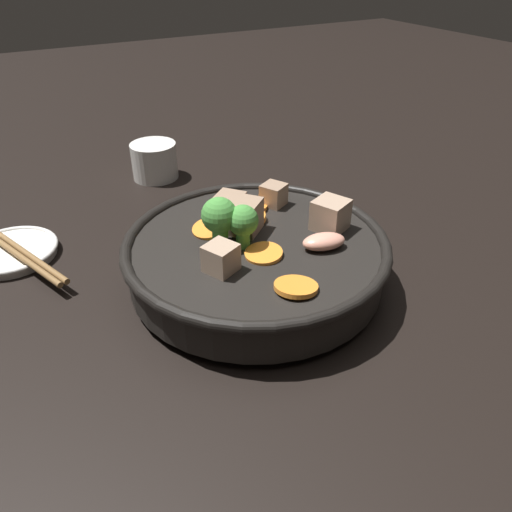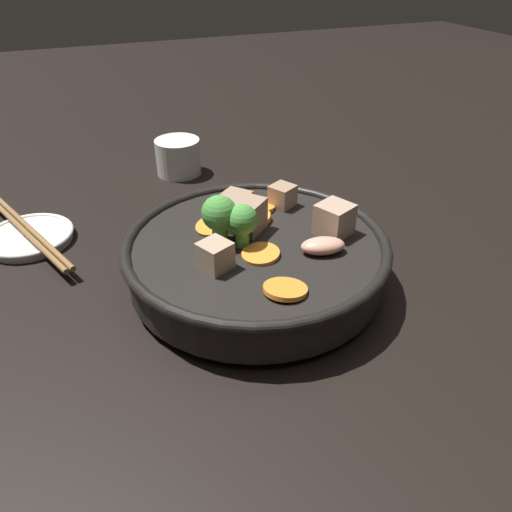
{
  "view_description": "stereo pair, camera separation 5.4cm",
  "coord_description": "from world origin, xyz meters",
  "px_view_note": "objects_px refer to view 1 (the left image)",
  "views": [
    {
      "loc": [
        -0.22,
        -0.39,
        0.33
      ],
      "look_at": [
        0.0,
        0.0,
        0.04
      ],
      "focal_mm": 35.0,
      "sensor_mm": 36.0,
      "label": 1
    },
    {
      "loc": [
        -0.17,
        -0.42,
        0.33
      ],
      "look_at": [
        0.0,
        0.0,
        0.04
      ],
      "focal_mm": 35.0,
      "sensor_mm": 36.0,
      "label": 2
    }
  ],
  "objects_px": {
    "tea_cup": "(152,161)",
    "stirfry_bowl": "(256,254)",
    "side_saucer": "(11,252)",
    "chopsticks_pair": "(9,245)"
  },
  "relations": [
    {
      "from": "tea_cup",
      "to": "chopsticks_pair",
      "type": "xyz_separation_m",
      "value": [
        -0.23,
        -0.14,
        -0.01
      ]
    },
    {
      "from": "stirfry_bowl",
      "to": "chopsticks_pair",
      "type": "bearing_deg",
      "value": 140.55
    },
    {
      "from": "tea_cup",
      "to": "chopsticks_pair",
      "type": "relative_size",
      "value": 0.31
    },
    {
      "from": "tea_cup",
      "to": "chopsticks_pair",
      "type": "height_order",
      "value": "tea_cup"
    },
    {
      "from": "tea_cup",
      "to": "chopsticks_pair",
      "type": "bearing_deg",
      "value": -148.9
    },
    {
      "from": "chopsticks_pair",
      "to": "side_saucer",
      "type": "bearing_deg",
      "value": 90.0
    },
    {
      "from": "side_saucer",
      "to": "chopsticks_pair",
      "type": "xyz_separation_m",
      "value": [
        0.0,
        -0.0,
        0.01
      ]
    },
    {
      "from": "stirfry_bowl",
      "to": "tea_cup",
      "type": "relative_size",
      "value": 4.01
    },
    {
      "from": "tea_cup",
      "to": "stirfry_bowl",
      "type": "bearing_deg",
      "value": -89.14
    },
    {
      "from": "chopsticks_pair",
      "to": "tea_cup",
      "type": "bearing_deg",
      "value": 31.1
    }
  ]
}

